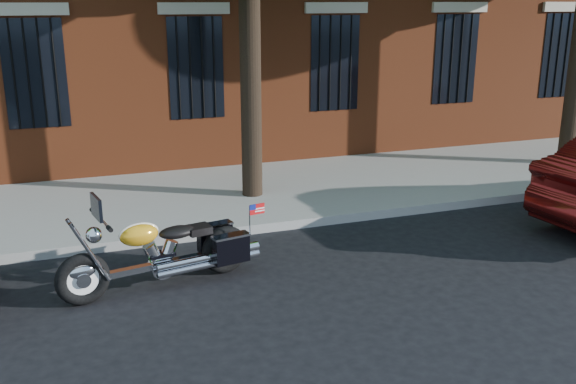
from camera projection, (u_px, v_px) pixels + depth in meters
name	position (u px, v px, depth m)	size (l,w,h in m)	color
ground	(277.00, 266.00, 8.81)	(120.00, 120.00, 0.00)	black
curb	(249.00, 228.00, 10.03)	(40.00, 0.16, 0.15)	gray
sidewalk	(221.00, 195.00, 11.73)	(40.00, 3.60, 0.15)	gray
motorcycle	(168.00, 253.00, 8.07)	(2.65, 1.04, 1.32)	black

